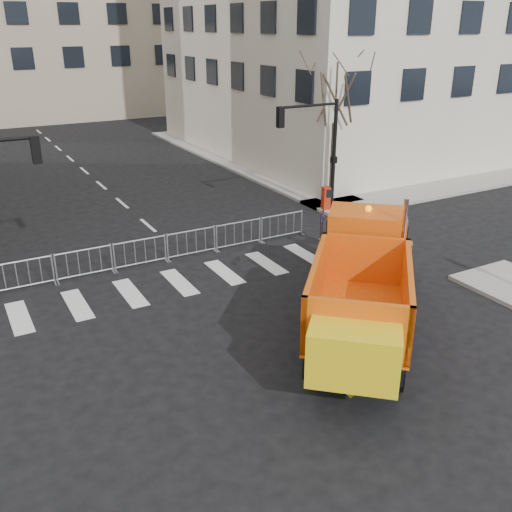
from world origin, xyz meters
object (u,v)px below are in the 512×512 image
cop_b (342,232)px  newspaper_box (327,198)px  cop_c (331,237)px  cop_a (364,257)px  plow_truck (362,283)px

cop_b → newspaper_box: bearing=-86.2°
cop_b → newspaper_box: size_ratio=1.79×
cop_c → newspaper_box: bearing=-171.4°
cop_a → newspaper_box: cop_a is taller
plow_truck → cop_a: plow_truck is taller
plow_truck → cop_c: bearing=13.5°
plow_truck → cop_b: (3.42, 5.36, -0.74)m
cop_b → plow_truck: bearing=91.0°
plow_truck → cop_c: 5.96m
newspaper_box → plow_truck: bearing=-108.0°
cop_a → newspaper_box: 7.85m
cop_a → cop_c: size_ratio=0.85×
cop_c → newspaper_box: cop_c is taller
plow_truck → cop_b: bearing=9.0°
cop_a → plow_truck: bearing=49.1°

